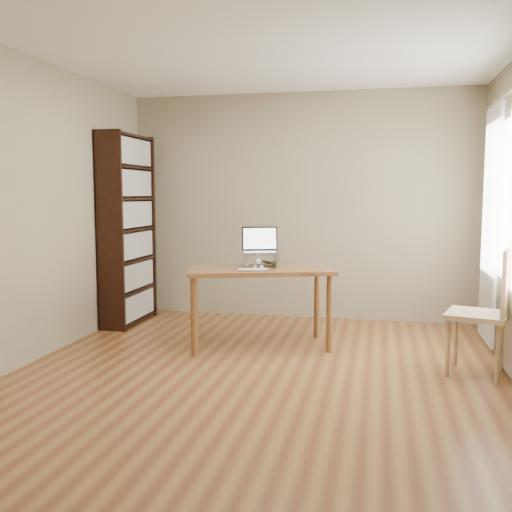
{
  "coord_description": "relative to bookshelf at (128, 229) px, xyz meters",
  "views": [
    {
      "loc": [
        0.91,
        -4.33,
        1.44
      ],
      "look_at": [
        -0.22,
        0.84,
        0.86
      ],
      "focal_mm": 40.0,
      "sensor_mm": 36.0,
      "label": 1
    }
  ],
  "objects": [
    {
      "name": "laptop_stand",
      "position": [
        1.64,
        -0.61,
        -0.22
      ],
      "size": [
        0.32,
        0.25,
        0.13
      ],
      "rotation": [
        0.0,
        0.0,
        0.31
      ],
      "color": "silver",
      "rests_on": "desk"
    },
    {
      "name": "cat",
      "position": [
        1.63,
        -0.58,
        -0.23
      ],
      "size": [
        0.26,
        0.49,
        0.17
      ],
      "rotation": [
        0.0,
        0.0,
        0.15
      ],
      "color": "#3E3931",
      "rests_on": "desk"
    },
    {
      "name": "bookshelf",
      "position": [
        0.0,
        0.0,
        0.0
      ],
      "size": [
        0.3,
        0.9,
        2.1
      ],
      "color": "black",
      "rests_on": "ground"
    },
    {
      "name": "curtains",
      "position": [
        3.75,
        -0.75,
        0.12
      ],
      "size": [
        0.03,
        1.9,
        2.25
      ],
      "color": "white",
      "rests_on": "ground"
    },
    {
      "name": "desk",
      "position": [
        1.64,
        -0.69,
        -0.4
      ],
      "size": [
        1.49,
        1.05,
        0.75
      ],
      "rotation": [
        0.0,
        0.0,
        0.31
      ],
      "color": "brown",
      "rests_on": "ground"
    },
    {
      "name": "keyboard",
      "position": [
        1.63,
        -0.91,
        -0.29
      ],
      "size": [
        0.3,
        0.19,
        0.02
      ],
      "rotation": [
        0.0,
        0.0,
        0.27
      ],
      "color": "silver",
      "rests_on": "desk"
    },
    {
      "name": "laptop",
      "position": [
        1.64,
        -0.55,
        -0.11
      ],
      "size": [
        0.4,
        0.39,
        0.24
      ],
      "rotation": [
        0.0,
        0.0,
        0.31
      ],
      "color": "silver",
      "rests_on": "laptop_stand"
    },
    {
      "name": "coaster",
      "position": [
        2.22,
        -0.93,
        -0.3
      ],
      "size": [
        0.11,
        0.11,
        0.01
      ],
      "primitive_type": "cylinder",
      "color": "#592E1E",
      "rests_on": "desk"
    },
    {
      "name": "room",
      "position": [
        1.86,
        -1.54,
        0.25
      ],
      "size": [
        4.04,
        4.54,
        2.64
      ],
      "color": "brown",
      "rests_on": "ground"
    },
    {
      "name": "chair",
      "position": [
        3.59,
        -1.16,
        -0.5
      ],
      "size": [
        0.56,
        0.56,
        1.02
      ],
      "rotation": [
        0.0,
        0.0,
        -0.29
      ],
      "color": "tan",
      "rests_on": "ground"
    }
  ]
}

